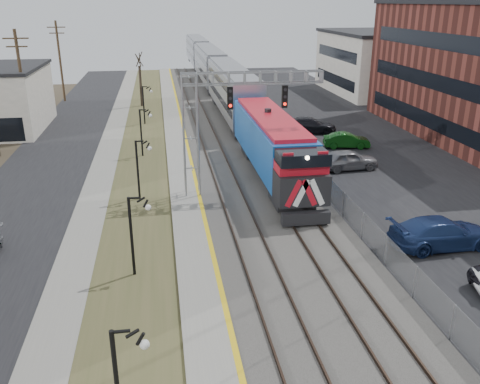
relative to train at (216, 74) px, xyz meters
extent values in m
cube|color=black|center=(-17.00, -31.17, -2.90)|extent=(7.00, 120.00, 0.04)
cube|color=gray|center=(-12.50, -31.17, -2.88)|extent=(2.00, 120.00, 0.08)
cube|color=#454927|center=(-9.50, -31.17, -2.89)|extent=(4.00, 120.00, 0.06)
cube|color=gray|center=(-6.50, -31.17, -2.80)|extent=(2.00, 120.00, 0.24)
cube|color=#595651|center=(-1.50, -31.17, -2.82)|extent=(8.00, 120.00, 0.20)
cube|color=black|center=(10.50, -31.17, -2.90)|extent=(16.00, 120.00, 0.04)
cube|color=gold|center=(-5.62, -31.17, -2.67)|extent=(0.24, 120.00, 0.01)
cube|color=#2D2119|center=(-4.25, -31.17, -2.64)|extent=(0.08, 120.00, 0.15)
cube|color=#2D2119|center=(-2.75, -31.17, -2.64)|extent=(0.08, 120.00, 0.15)
cube|color=#2D2119|center=(-0.75, -31.17, -2.64)|extent=(0.08, 120.00, 0.15)
cube|color=#2D2119|center=(0.75, -31.17, -2.64)|extent=(0.08, 120.00, 0.15)
cube|color=#1555B1|center=(0.00, -35.72, -0.44)|extent=(3.00, 17.00, 4.25)
cube|color=black|center=(0.00, -44.42, -2.22)|extent=(2.80, 0.50, 0.70)
cube|color=#9899A1|center=(0.00, -15.42, 0.09)|extent=(3.00, 22.00, 5.33)
cube|color=#9899A1|center=(0.00, 7.38, 0.09)|extent=(3.00, 22.00, 5.33)
cube|color=#9899A1|center=(0.00, 30.18, 0.09)|extent=(3.00, 22.00, 5.33)
cube|color=gray|center=(-6.00, -38.17, 1.08)|extent=(1.00, 1.00, 8.00)
cube|color=gray|center=(-2.00, -38.17, 4.83)|extent=(9.00, 0.80, 0.80)
cube|color=black|center=(-3.50, -38.62, 3.68)|extent=(0.35, 0.25, 1.40)
cube|color=black|center=(0.00, -38.62, 3.68)|extent=(0.35, 0.25, 1.40)
cylinder|color=black|center=(-9.50, -48.17, -0.92)|extent=(0.14, 0.14, 4.00)
cylinder|color=black|center=(-9.50, -38.17, -0.92)|extent=(0.14, 0.14, 4.00)
cylinder|color=black|center=(-9.50, -28.17, -0.92)|extent=(0.14, 0.14, 4.00)
cylinder|color=black|center=(-9.50, -16.17, -0.92)|extent=(0.14, 0.14, 4.00)
cylinder|color=#4C3823|center=(-20.00, -21.17, 2.08)|extent=(0.28, 0.28, 10.00)
cylinder|color=#4C3823|center=(-20.00, -1.17, 2.08)|extent=(0.28, 0.28, 10.00)
cube|color=gray|center=(2.70, -31.17, -2.12)|extent=(0.04, 120.00, 1.60)
cube|color=beige|center=(24.50, -1.17, 1.08)|extent=(16.00, 18.00, 8.00)
cylinder|color=#382D23|center=(-10.00, -6.17, -0.47)|extent=(0.30, 0.30, 4.90)
imported|color=navy|center=(6.43, -47.76, -2.11)|extent=(5.70, 2.53, 1.63)
imported|color=slate|center=(6.27, -34.33, -2.14)|extent=(4.70, 2.18, 1.56)
imported|color=#0D4410|center=(8.33, -28.42, -2.26)|extent=(4.21, 2.10, 1.33)
imported|color=black|center=(6.63, -22.64, -2.16)|extent=(5.52, 2.94, 1.52)
camera|label=1|loc=(-7.88, -70.00, 9.39)|focal=38.00mm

